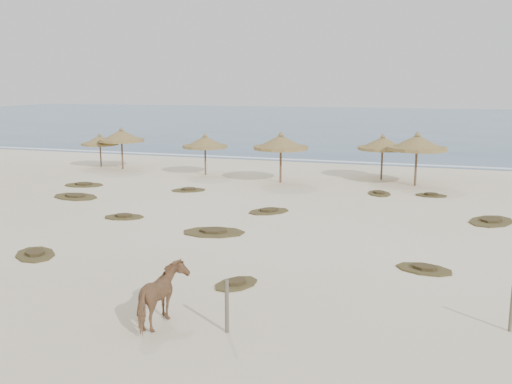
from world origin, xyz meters
TOP-DOWN VIEW (x-y plane):
  - ground at (0.00, 0.00)m, footprint 160.00×160.00m
  - ocean at (0.00, 75.00)m, footprint 200.00×100.00m
  - foam_line at (0.00, 26.00)m, footprint 70.00×0.60m
  - palapa_0 at (-12.18, 17.61)m, footprint 3.93×3.93m
  - palapa_1 at (-14.10, 17.85)m, footprint 2.84×2.84m
  - palapa_2 at (-5.54, 16.94)m, footprint 3.58×3.58m
  - palapa_3 at (-0.02, 15.65)m, footprint 4.37×4.37m
  - palapa_4 at (5.72, 18.65)m, footprint 3.69×3.69m
  - palapa_5 at (7.85, 17.08)m, footprint 4.40×4.40m
  - horse at (2.80, -5.38)m, footprint 0.88×1.83m
  - fence_post_near at (4.49, -5.28)m, footprint 0.11×0.11m
  - fence_post_far at (11.06, -3.08)m, footprint 0.10×0.10m
  - scrub_1 at (-9.18, 7.84)m, footprint 3.10×2.41m
  - scrub_2 at (-4.25, 4.52)m, footprint 2.04×1.59m
  - scrub_3 at (1.64, 7.66)m, footprint 2.38×2.41m
  - scrub_4 at (8.91, 1.09)m, footprint 2.06×1.58m
  - scrub_5 at (11.47, 8.78)m, footprint 2.64×3.05m
  - scrub_6 at (-10.84, 11.01)m, footprint 2.58×1.91m
  - scrub_7 at (6.12, 13.75)m, footprint 1.66×2.11m
  - scrub_9 at (0.62, 3.30)m, footprint 2.87×2.18m
  - scrub_10 at (8.84, 14.07)m, footprint 1.69×1.12m
  - scrub_11 at (-4.21, -1.49)m, footprint 2.36×2.36m
  - scrub_12 at (3.56, -2.10)m, footprint 1.56×1.84m
  - scrub_13 at (-4.23, 11.43)m, footprint 2.30×2.03m

SIDE VIEW (x-z plane):
  - ground at x=0.00m, z-range 0.00..0.00m
  - ocean at x=0.00m, z-range 0.00..0.01m
  - foam_line at x=0.00m, z-range 0.00..0.01m
  - scrub_6 at x=-10.84m, z-range -0.03..0.13m
  - scrub_1 at x=-9.18m, z-range -0.03..0.13m
  - scrub_2 at x=-4.25m, z-range -0.03..0.13m
  - scrub_3 at x=1.64m, z-range -0.03..0.13m
  - scrub_9 at x=0.62m, z-range -0.03..0.13m
  - scrub_12 at x=3.56m, z-range -0.03..0.13m
  - scrub_13 at x=-4.23m, z-range -0.03..0.13m
  - scrub_4 at x=8.91m, z-range -0.03..0.13m
  - scrub_5 at x=11.47m, z-range -0.03..0.13m
  - scrub_7 at x=6.12m, z-range -0.03..0.13m
  - scrub_10 at x=8.84m, z-range -0.03..0.13m
  - scrub_11 at x=-4.21m, z-range -0.03..0.13m
  - fence_post_far at x=11.06m, z-range 0.00..1.19m
  - fence_post_near at x=4.49m, z-range 0.00..1.34m
  - horse at x=2.80m, z-range 0.00..1.52m
  - palapa_1 at x=-14.10m, z-range 0.68..3.14m
  - palapa_2 at x=-5.54m, z-range 0.76..3.53m
  - palapa_4 at x=5.72m, z-range 0.80..3.70m
  - palapa_0 at x=-12.18m, z-range 0.82..3.78m
  - palapa_3 at x=-0.02m, z-range 0.86..3.98m
  - palapa_5 at x=7.85m, z-range 0.89..4.11m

